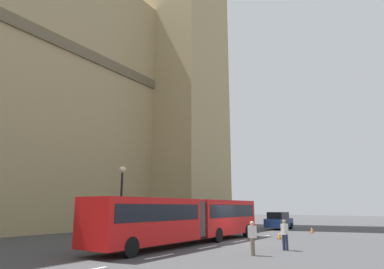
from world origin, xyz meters
name	(u,v)px	position (x,y,z in m)	size (l,w,h in m)	color
ground_plane	(236,242)	(0.00, 0.00, 0.00)	(160.00, 160.00, 0.00)	#424244
lane_centre_marking	(208,247)	(-3.87, 0.00, 0.01)	(29.80, 0.16, 0.01)	silver
articulated_bus	(188,217)	(-3.02, 1.99, 1.75)	(16.40, 2.54, 2.90)	red
sedan_lead	(279,221)	(14.52, 1.92, 0.91)	(4.40, 1.86, 1.85)	navy
traffic_cone_west	(279,235)	(3.80, -1.82, 0.28)	(0.36, 0.36, 0.58)	black
traffic_cone_middle	(312,230)	(11.30, -2.36, 0.28)	(0.36, 0.36, 0.58)	black
street_lamp	(121,197)	(-4.85, 6.50, 3.06)	(0.44, 0.44, 5.27)	black
pedestrian_near_cones	(252,237)	(-5.63, -3.74, 0.91)	(0.36, 0.43, 1.69)	#726651
pedestrian_by_kerb	(285,234)	(-2.73, -4.45, 0.91)	(0.45, 0.35, 1.69)	#262D4C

